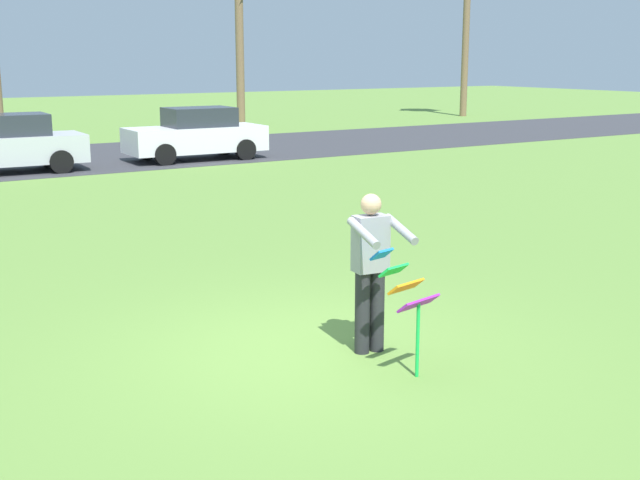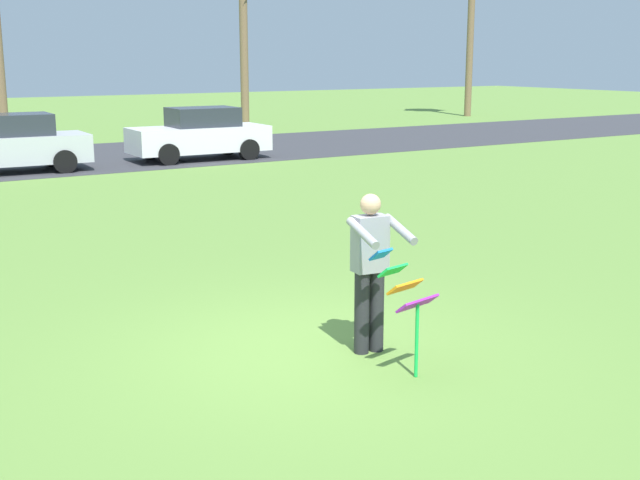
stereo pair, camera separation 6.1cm
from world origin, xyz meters
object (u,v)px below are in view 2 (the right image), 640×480
person_kite_flyer (371,267)px  parked_car_silver (9,145)px  kite_held (405,292)px  parked_car_white (200,135)px

person_kite_flyer → parked_car_silver: size_ratio=0.41×
kite_held → parked_car_white: 18.24m
kite_held → parked_car_silver: parked_car_silver is taller
person_kite_flyer → parked_car_white: (5.41, 16.73, -0.18)m
person_kite_flyer → parked_car_white: person_kite_flyer is taller
kite_held → parked_car_silver: (-0.15, 17.40, -0.07)m
kite_held → parked_car_white: (5.47, 17.40, -0.07)m
person_kite_flyer → parked_car_silver: person_kite_flyer is taller
parked_car_white → kite_held: bearing=-107.4°
person_kite_flyer → parked_car_white: 17.59m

